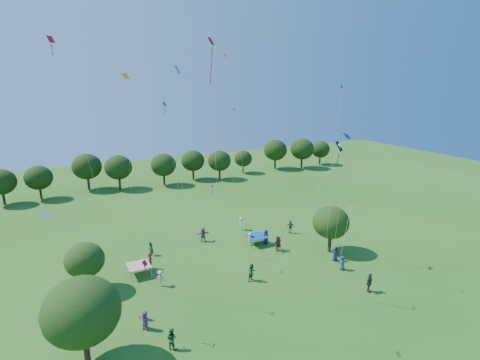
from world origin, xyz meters
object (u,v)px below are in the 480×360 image
Objects in this scene: near_tree_east at (331,222)px; tent_red_stripe at (139,265)px; tent_blue at (257,236)px; near_tree_north at (85,260)px; pirate_kite at (338,149)px; red_high_kite at (213,93)px; near_tree_west at (82,311)px.

near_tree_east is 2.49× the size of tent_red_stripe.
tent_red_stripe is at bearing -175.91° from tent_blue.
near_tree_north is 0.87× the size of near_tree_east.
near_tree_north is 0.40× the size of pirate_kite.
pirate_kite reaches higher than tent_red_stripe.
red_high_kite is at bearing -138.72° from tent_blue.
red_high_kite is at bearing -172.57° from near_tree_east.
tent_red_stripe is 19.25m from red_high_kite.
pirate_kite reaches higher than near_tree_north.
near_tree_north is 26.70m from pirate_kite.
tent_blue is 14.60m from pirate_kite.
tent_red_stripe is (5.96, 10.94, -3.15)m from near_tree_west.
near_tree_west is 10.27m from near_tree_north.
tent_red_stripe is at bearing 61.44° from near_tree_west.
red_high_kite is at bearing 20.64° from near_tree_west.
tent_blue is (20.32, 11.97, -3.15)m from near_tree_west.
near_tree_north is at bearing 84.54° from near_tree_west.
near_tree_north is 2.17× the size of tent_red_stripe.
pirate_kite is (19.35, -6.56, 11.44)m from tent_red_stripe.
red_high_kite is (-13.60, 0.02, 5.74)m from pirate_kite.
near_tree_west is 18.79m from red_high_kite.
near_tree_east is at bearing -40.77° from tent_blue.
tent_blue is (-6.49, 5.59, -2.57)m from near_tree_east.
tent_red_stripe is at bearing 8.82° from near_tree_north.
red_high_kite reaches higher than near_tree_east.
tent_red_stripe is (-20.85, 4.57, -2.57)m from near_tree_east.
near_tree_west is 1.19× the size of near_tree_east.
red_high_kite reaches higher than pirate_kite.
near_tree_east is 21.10m from red_high_kite.
near_tree_north is 19.54m from tent_blue.
tent_blue is at bearing 4.09° from tent_red_stripe.
near_tree_east reaches higher than tent_red_stripe.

